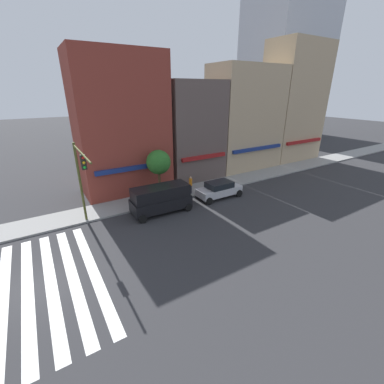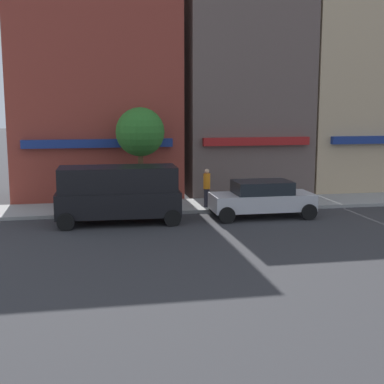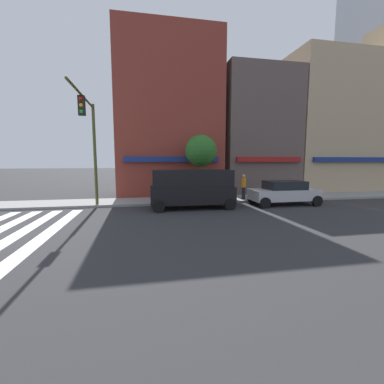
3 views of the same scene
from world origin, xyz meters
TOP-DOWN VIEW (x-y plane):
  - sidewalk_left at (0.00, 7.50)m, footprint 120.00×3.00m
  - storefront_row at (22.11, 11.50)m, footprint 33.34×5.30m
  - traffic_signal at (3.65, 5.02)m, footprint 0.32×5.78m
  - van_black at (9.44, 4.70)m, footprint 5.05×2.22m
  - sedan_silver at (15.60, 4.70)m, footprint 4.41×2.02m
  - pedestrian_orange_vest at (13.60, 6.71)m, footprint 0.32×0.32m
  - street_tree at (10.64, 7.50)m, footprint 2.24×2.24m

SIDE VIEW (x-z plane):
  - sidewalk_left at x=0.00m, z-range 0.00..0.15m
  - sedan_silver at x=15.60m, z-range 0.05..1.64m
  - pedestrian_orange_vest at x=13.60m, z-range 0.19..1.96m
  - van_black at x=9.44m, z-range 0.12..2.46m
  - street_tree at x=10.64m, z-range 1.29..5.85m
  - traffic_signal at x=3.65m, z-range 1.22..7.52m
  - storefront_row at x=22.11m, z-range -1.21..14.63m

